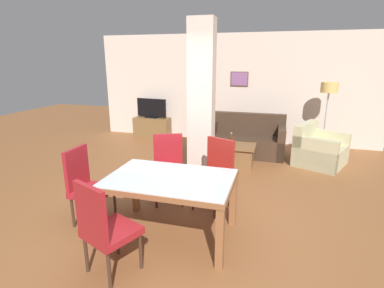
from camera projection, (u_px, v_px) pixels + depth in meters
name	position (u px, v px, depth m)	size (l,w,h in m)	color
ground_plane	(171.00, 234.00, 3.69)	(18.00, 18.00, 0.00)	brown
back_wall	(233.00, 89.00, 7.63)	(7.20, 0.09, 2.70)	beige
divider_pillar	(201.00, 105.00, 4.90)	(0.41, 0.29, 2.70)	beige
dining_table	(170.00, 189.00, 3.53)	(1.47, 0.98, 0.75)	brown
dining_chair_near_left	(104.00, 226.00, 2.86)	(0.60, 0.60, 1.00)	maroon
dining_chair_far_left	(168.00, 166.00, 4.48)	(0.60, 0.60, 1.00)	maroon
dining_chair_far_right	(215.00, 171.00, 4.25)	(0.60, 0.60, 1.00)	#A2231E
dining_chair_head_left	(86.00, 183.00, 3.85)	(0.46, 0.46, 1.00)	maroon
sofa	(245.00, 141.00, 6.76)	(1.70, 0.85, 0.89)	#402C1F
armchair	(319.00, 151.00, 6.07)	(1.16, 1.21, 0.83)	beige
coffee_table	(235.00, 155.00, 5.96)	(0.77, 0.57, 0.45)	brown
bottle	(231.00, 141.00, 5.80)	(0.08, 0.08, 0.27)	#4C2D14
tv_stand	(152.00, 127.00, 8.24)	(0.98, 0.40, 0.54)	brown
tv_screen	(152.00, 108.00, 8.10)	(0.87, 0.24, 0.52)	black
floor_lamp	(329.00, 94.00, 6.48)	(0.36, 0.36, 1.60)	#B7B7BC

